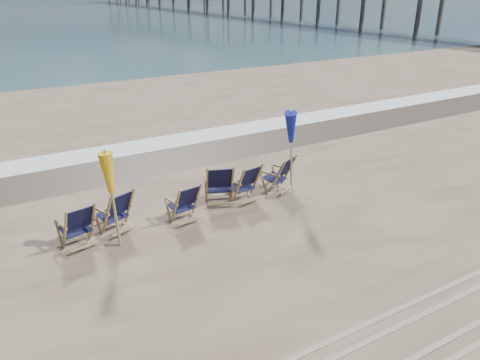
{
  "coord_description": "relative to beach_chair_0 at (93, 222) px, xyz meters",
  "views": [
    {
      "loc": [
        -5.04,
        -6.4,
        5.1
      ],
      "look_at": [
        0.0,
        2.2,
        0.9
      ],
      "focal_mm": 35.0,
      "sensor_mm": 36.0,
      "label": 1
    }
  ],
  "objects": [
    {
      "name": "surf_foam",
      "position": [
        3.32,
        5.72,
        -0.52
      ],
      "size": [
        200.0,
        1.4,
        0.01
      ],
      "primitive_type": "cube",
      "color": "silver",
      "rests_on": "ground"
    },
    {
      "name": "wet_sand_strip",
      "position": [
        3.32,
        4.22,
        -0.52
      ],
      "size": [
        200.0,
        2.6,
        0.0
      ],
      "primitive_type": "cube",
      "color": "#42362A",
      "rests_on": "ground"
    },
    {
      "name": "tire_tracks",
      "position": [
        3.32,
        -5.38,
        -0.52
      ],
      "size": [
        80.0,
        1.3,
        0.01
      ],
      "primitive_type": null,
      "color": "gray",
      "rests_on": "ground"
    },
    {
      "name": "beach_chair_0",
      "position": [
        0.0,
        0.0,
        0.0
      ],
      "size": [
        0.8,
        0.87,
        1.05
      ],
      "primitive_type": null,
      "rotation": [
        0.0,
        0.0,
        3.33
      ],
      "color": "black",
      "rests_on": "ground"
    },
    {
      "name": "beach_chair_1",
      "position": [
        0.88,
        0.27,
        0.01
      ],
      "size": [
        0.89,
        0.94,
        1.06
      ],
      "primitive_type": null,
      "rotation": [
        0.0,
        0.0,
        3.48
      ],
      "color": "black",
      "rests_on": "ground"
    },
    {
      "name": "beach_chair_2",
      "position": [
        2.35,
        -0.09,
        -0.03
      ],
      "size": [
        0.72,
        0.79,
        0.98
      ],
      "primitive_type": null,
      "rotation": [
        0.0,
        0.0,
        3.28
      ],
      "color": "black",
      "rests_on": "ground"
    },
    {
      "name": "beach_chair_3",
      "position": [
        3.44,
        0.18,
        0.04
      ],
      "size": [
        0.96,
        1.01,
        1.12
      ],
      "primitive_type": null,
      "rotation": [
        0.0,
        0.0,
        2.77
      ],
      "color": "black",
      "rests_on": "ground"
    },
    {
      "name": "beach_chair_4",
      "position": [
        4.12,
        0.14,
        -0.0
      ],
      "size": [
        0.78,
        0.85,
        1.04
      ],
      "primitive_type": null,
      "rotation": [
        0.0,
        0.0,
        3.31
      ],
      "color": "black",
      "rests_on": "ground"
    },
    {
      "name": "beach_chair_5",
      "position": [
        5.2,
        0.26,
        -0.01
      ],
      "size": [
        0.91,
        0.95,
        1.03
      ],
      "primitive_type": null,
      "rotation": [
        0.0,
        0.0,
        3.56
      ],
      "color": "black",
      "rests_on": "ground"
    },
    {
      "name": "umbrella_yellow",
      "position": [
        0.39,
        -0.33,
        1.02
      ],
      "size": [
        0.3,
        0.3,
        2.06
      ],
      "color": "#A6874A",
      "rests_on": "ground"
    },
    {
      "name": "umbrella_blue",
      "position": [
        5.02,
        -0.05,
        1.37
      ],
      "size": [
        0.3,
        0.3,
        2.44
      ],
      "color": "#A5A5AD",
      "rests_on": "ground"
    }
  ]
}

